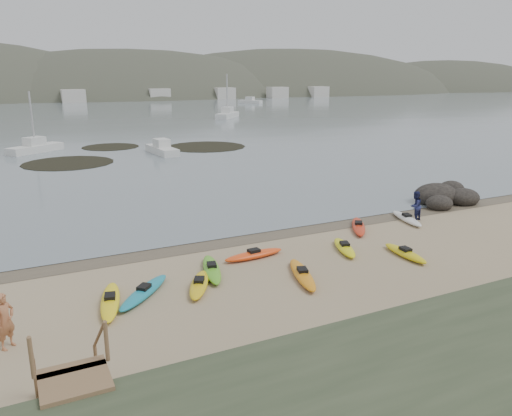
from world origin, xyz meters
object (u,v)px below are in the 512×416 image
person_west (5,321)px  rock_cluster (445,199)px  person_east (415,206)px  stairs (70,381)px

person_west → rock_cluster: person_west is taller
person_west → person_east: (22.31, 5.30, -0.05)m
stairs → person_west: (-1.48, 4.48, -0.09)m
stairs → person_east: 23.01m
person_east → rock_cluster: 5.65m
person_west → rock_cluster: 28.44m
stairs → person_east: (20.83, 9.79, -0.14)m
person_east → rock_cluster: bearing=-168.7°
stairs → person_east: stairs is taller
person_west → person_east: bearing=-30.9°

